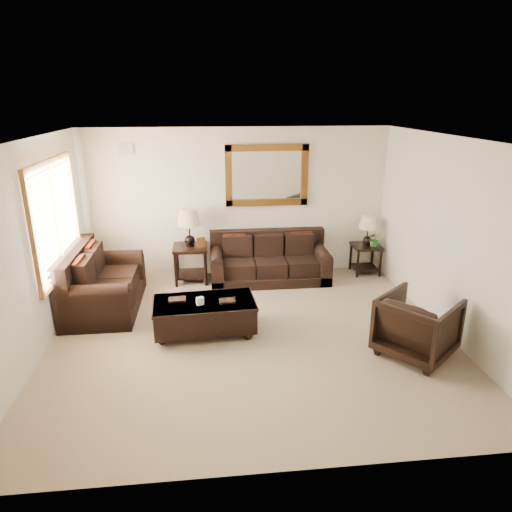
{
  "coord_description": "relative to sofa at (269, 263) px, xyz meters",
  "views": [
    {
      "loc": [
        -0.55,
        -5.68,
        3.17
      ],
      "look_at": [
        0.14,
        0.6,
        0.98
      ],
      "focal_mm": 32.0,
      "sensor_mm": 36.0,
      "label": 1
    }
  ],
  "objects": [
    {
      "name": "room",
      "position": [
        -0.53,
        -2.08,
        1.04
      ],
      "size": [
        5.51,
        5.01,
        2.71
      ],
      "color": "gray",
      "rests_on": "ground"
    },
    {
      "name": "window",
      "position": [
        -3.23,
        -1.18,
        1.24
      ],
      "size": [
        0.07,
        1.96,
        1.66
      ],
      "color": "white",
      "rests_on": "room"
    },
    {
      "name": "mirror",
      "position": [
        0.0,
        0.39,
        1.54
      ],
      "size": [
        1.5,
        0.06,
        1.1
      ],
      "color": "#482C0E",
      "rests_on": "room"
    },
    {
      "name": "air_vent",
      "position": [
        -2.43,
        0.4,
        2.04
      ],
      "size": [
        0.25,
        0.02,
        0.18
      ],
      "primitive_type": "cube",
      "color": "#999999",
      "rests_on": "room"
    },
    {
      "name": "sofa",
      "position": [
        0.0,
        0.0,
        0.0
      ],
      "size": [
        2.12,
        0.92,
        0.87
      ],
      "color": "black",
      "rests_on": "room"
    },
    {
      "name": "loveseat",
      "position": [
        -2.81,
        -0.92,
        0.05
      ],
      "size": [
        1.04,
        1.76,
        0.99
      ],
      "rotation": [
        0.0,
        0.0,
        1.57
      ],
      "color": "black",
      "rests_on": "room"
    },
    {
      "name": "end_table_left",
      "position": [
        -1.41,
        0.07,
        0.56
      ],
      "size": [
        0.61,
        0.61,
        1.34
      ],
      "color": "black",
      "rests_on": "room"
    },
    {
      "name": "end_table_right",
      "position": [
        1.87,
        0.12,
        0.42
      ],
      "size": [
        0.51,
        0.51,
        1.12
      ],
      "color": "black",
      "rests_on": "room"
    },
    {
      "name": "coffee_table",
      "position": [
        -1.18,
        -1.9,
        -0.01
      ],
      "size": [
        1.47,
        0.86,
        0.6
      ],
      "rotation": [
        0.0,
        0.0,
        0.07
      ],
      "color": "black",
      "rests_on": "room"
    },
    {
      "name": "armchair",
      "position": [
        1.54,
        -2.79,
        0.13
      ],
      "size": [
        1.17,
        1.18,
        0.89
      ],
      "primitive_type": "imported",
      "rotation": [
        0.0,
        0.0,
        2.27
      ],
      "color": "black",
      "rests_on": "floor"
    },
    {
      "name": "potted_plant",
      "position": [
        1.98,
        0.03,
        0.35
      ],
      "size": [
        0.32,
        0.34,
        0.22
      ],
      "primitive_type": "imported",
      "rotation": [
        0.0,
        0.0,
        -0.29
      ],
      "color": "#20551D",
      "rests_on": "end_table_right"
    }
  ]
}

